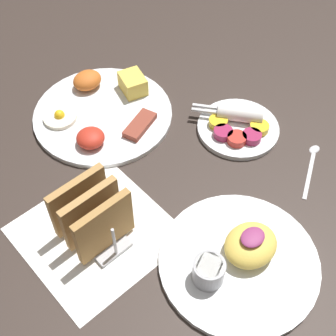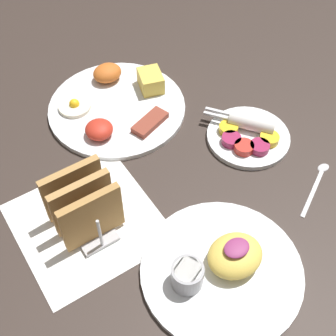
% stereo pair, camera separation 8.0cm
% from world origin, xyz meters
% --- Properties ---
extents(ground_plane, '(3.00, 3.00, 0.00)m').
position_xyz_m(ground_plane, '(0.00, 0.00, 0.00)').
color(ground_plane, '#332823').
extents(napkin_flat, '(0.22, 0.22, 0.00)m').
position_xyz_m(napkin_flat, '(-0.17, 0.01, 0.00)').
color(napkin_flat, white).
rests_on(napkin_flat, ground_plane).
extents(plate_breakfast, '(0.27, 0.27, 0.05)m').
position_xyz_m(plate_breakfast, '(0.00, 0.22, 0.01)').
color(plate_breakfast, white).
rests_on(plate_breakfast, ground_plane).
extents(plate_condiments, '(0.16, 0.17, 0.04)m').
position_xyz_m(plate_condiments, '(0.17, 0.01, 0.01)').
color(plate_condiments, white).
rests_on(plate_condiments, ground_plane).
extents(plate_foreground, '(0.25, 0.25, 0.06)m').
position_xyz_m(plate_foreground, '(-0.04, -0.18, 0.01)').
color(plate_foreground, white).
rests_on(plate_foreground, ground_plane).
extents(toast_rack, '(0.10, 0.12, 0.10)m').
position_xyz_m(toast_rack, '(-0.17, 0.01, 0.05)').
color(toast_rack, '#B7B7BC').
rests_on(toast_rack, ground_plane).
extents(teaspoon, '(0.12, 0.07, 0.01)m').
position_xyz_m(teaspoon, '(0.21, -0.13, 0.00)').
color(teaspoon, silver).
rests_on(teaspoon, ground_plane).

